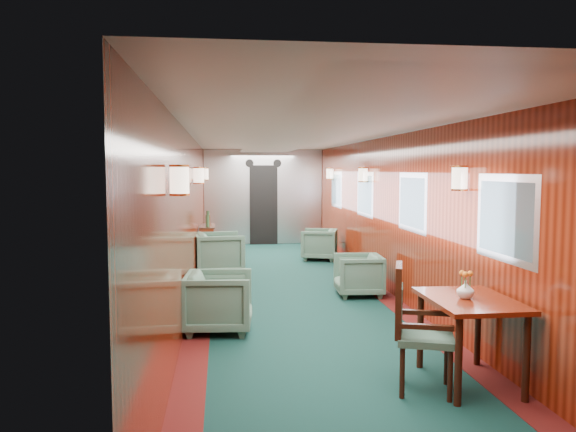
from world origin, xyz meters
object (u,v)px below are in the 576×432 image
object	(u,v)px
side_chair	(413,323)
credenza	(207,246)
dining_table	(470,312)
armchair_right_far	(319,244)
armchair_left_near	(219,302)
armchair_right_near	(358,275)
armchair_left_far	(219,254)

from	to	relation	value
side_chair	credenza	size ratio (longest dim) A/B	0.99
dining_table	armchair_right_far	bearing A→B (deg)	91.42
side_chair	armchair_left_near	xyz separation A→B (m)	(-1.65, 1.97, -0.24)
credenza	armchair_left_near	distance (m)	4.35
armchair_left_near	armchair_right_near	bearing A→B (deg)	-47.17
dining_table	credenza	world-z (taller)	credenza
dining_table	side_chair	distance (m)	0.55
side_chair	credenza	xyz separation A→B (m)	(-1.90, 6.32, -0.17)
credenza	armchair_left_far	xyz separation A→B (m)	(0.23, -0.83, -0.03)
armchair_left_near	armchair_left_far	xyz separation A→B (m)	(-0.02, 3.52, 0.04)
armchair_right_near	armchair_right_far	bearing A→B (deg)	-176.79
armchair_left_far	armchair_right_far	world-z (taller)	armchair_left_far
side_chair	armchair_right_far	xyz separation A→B (m)	(0.41, 7.00, -0.26)
armchair_left_far	armchair_right_near	size ratio (longest dim) A/B	1.24
side_chair	armchair_right_near	bearing A→B (deg)	101.83
armchair_left_near	armchair_right_far	distance (m)	5.43
side_chair	armchair_left_near	bearing A→B (deg)	148.38
armchair_right_near	armchair_right_far	distance (m)	3.40
side_chair	armchair_right_near	distance (m)	3.64
credenza	armchair_right_far	xyz separation A→B (m)	(2.31, 0.68, -0.09)
side_chair	armchair_right_far	size ratio (longest dim) A/B	1.51
credenza	armchair_right_far	size ratio (longest dim) A/B	1.52
armchair_right_far	credenza	bearing A→B (deg)	-57.43
dining_table	armchair_left_far	bearing A→B (deg)	112.61
credenza	armchair_left_far	size ratio (longest dim) A/B	1.28
armchair_left_far	side_chair	bearing A→B (deg)	-170.91
armchair_right_near	credenza	bearing A→B (deg)	-136.39
credenza	side_chair	bearing A→B (deg)	-73.27
credenza	armchair_right_far	bearing A→B (deg)	16.39
armchair_left_far	armchair_right_near	xyz separation A→B (m)	(2.09, -1.89, -0.08)
side_chair	credenza	world-z (taller)	credenza
armchair_left_near	armchair_right_far	size ratio (longest dim) A/B	1.08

